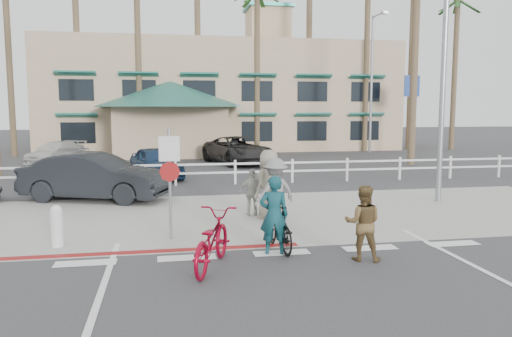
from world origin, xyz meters
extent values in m
plane|color=#333335|center=(0.00, 0.00, 0.00)|extent=(140.00, 140.00, 0.00)
cube|color=#333335|center=(0.00, -2.00, 0.00)|extent=(12.00, 16.00, 0.01)
cube|color=gray|center=(0.00, 4.50, 0.01)|extent=(22.00, 7.00, 0.01)
cube|color=#333335|center=(0.00, 8.50, 0.00)|extent=(40.00, 5.00, 0.01)
cube|color=#333335|center=(0.00, 18.00, 0.00)|extent=(50.00, 16.00, 0.01)
cube|color=maroon|center=(-3.00, 1.20, 0.01)|extent=(7.00, 0.25, 0.02)
imported|color=maroon|center=(-1.56, -0.13, 0.56)|extent=(1.45, 2.24, 1.11)
imported|color=#104048|center=(-0.17, 0.57, 0.85)|extent=(0.67, 0.50, 1.69)
imported|color=black|center=(0.00, 0.87, 0.51)|extent=(0.64, 1.74, 1.02)
imported|color=brown|center=(1.51, -0.15, 0.77)|extent=(0.91, 0.82, 1.54)
imported|color=gray|center=(0.43, 3.18, 0.90)|extent=(1.31, 1.02, 1.79)
imported|color=#A9A8A1|center=(0.04, 4.39, 0.68)|extent=(0.84, 0.43, 1.37)
imported|color=gray|center=(0.46, 4.06, 0.97)|extent=(1.13, 1.07, 1.94)
imported|color=black|center=(-4.73, 7.80, 0.80)|extent=(5.13, 3.23, 1.60)
imported|color=gray|center=(-6.76, 13.86, 0.61)|extent=(1.71, 4.19, 1.22)
imported|color=#162C4B|center=(-2.81, 13.03, 0.69)|extent=(2.78, 4.38, 1.39)
imported|color=silver|center=(-8.48, 20.23, 0.61)|extent=(3.23, 4.55, 1.22)
imported|color=black|center=(1.63, 18.13, 0.76)|extent=(3.92, 5.97, 1.52)
camera|label=1|loc=(-2.40, -9.47, 3.06)|focal=35.00mm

